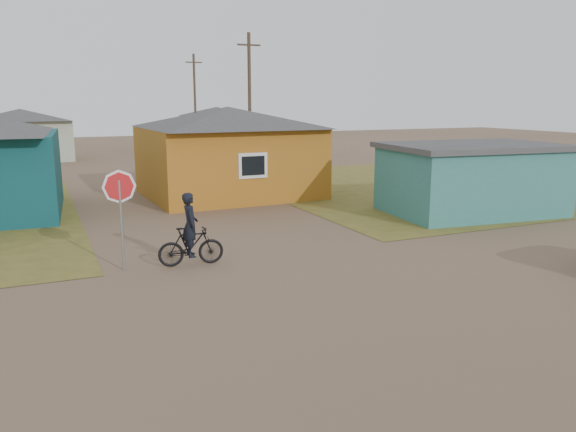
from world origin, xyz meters
The scene contains 10 objects.
ground centered at (0.00, 0.00, 0.00)m, with size 120.00×120.00×0.00m, color brown.
grass_ne centered at (14.00, 13.00, 0.01)m, with size 20.00×18.00×0.00m, color olive.
house_yellow centered at (2.50, 14.00, 2.00)m, with size 7.72×6.76×3.90m.
shed_turquoise centered at (9.50, 6.50, 1.31)m, with size 6.71×4.93×2.60m.
house_pale_west centered at (-6.00, 34.00, 1.86)m, with size 7.04×6.15×3.60m.
house_beige_east centered at (10.00, 40.00, 1.86)m, with size 6.95×6.05×3.60m.
utility_pole_near centered at (6.50, 22.00, 4.14)m, with size 1.40×0.20×8.00m.
utility_pole_far centered at (7.50, 38.00, 4.14)m, with size 1.40×0.20×8.00m.
stop_sign centered at (-3.48, 4.31, 1.85)m, with size 0.80×0.29×2.53m.
cyclist centered at (-1.83, 4.07, 0.69)m, with size 1.71×0.65×1.89m.
Camera 1 is at (-5.26, -9.62, 4.15)m, focal length 35.00 mm.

